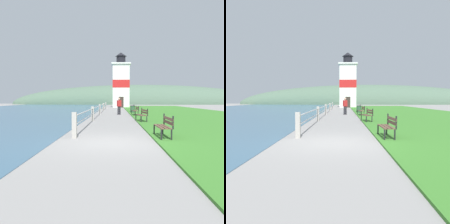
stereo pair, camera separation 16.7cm
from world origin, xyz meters
TOP-DOWN VIEW (x-y plane):
  - ground_plane at (0.00, 0.00)m, footprint 160.00×160.00m
  - grass_verge at (7.59, 19.15)m, footprint 12.00×57.44m
  - seawall_railing at (-1.49, 16.78)m, footprint 0.18×31.73m
  - park_bench_near at (2.08, 1.07)m, footprint 0.50×1.62m
  - park_bench_midway at (1.98, 8.29)m, footprint 0.70×1.72m
  - park_bench_far at (2.06, 14.86)m, footprint 0.57×1.94m
  - park_bench_by_lighthouse at (2.20, 21.09)m, footprint 0.58×1.82m
  - lighthouse at (1.16, 38.99)m, footprint 3.60×3.60m
  - person_strolling at (0.49, 16.31)m, footprint 0.47×0.40m
  - trash_bin at (2.06, 19.34)m, footprint 0.54×0.54m
  - distant_hillside at (8.00, 68.29)m, footprint 80.00×16.00m

SIDE VIEW (x-z plane):
  - ground_plane at x=0.00m, z-range 0.00..0.00m
  - distant_hillside at x=8.00m, z-range -6.00..6.00m
  - grass_verge at x=7.59m, z-range 0.00..0.06m
  - trash_bin at x=2.06m, z-range 0.00..0.84m
  - park_bench_near at x=2.08m, z-range 0.07..1.01m
  - park_bench_midway at x=1.98m, z-range 0.07..1.01m
  - park_bench_by_lighthouse at x=2.20m, z-range 0.07..1.01m
  - park_bench_far at x=2.06m, z-range 0.07..1.01m
  - seawall_railing at x=-1.49m, z-range 0.10..1.14m
  - person_strolling at x=0.49m, z-range 0.07..1.77m
  - lighthouse at x=1.16m, z-range -0.60..9.82m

